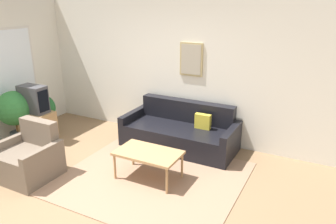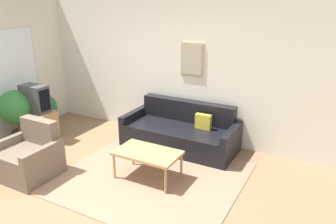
% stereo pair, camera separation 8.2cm
% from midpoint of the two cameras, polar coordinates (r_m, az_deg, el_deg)
% --- Properties ---
extents(ground_plane, '(16.00, 16.00, 0.00)m').
position_cam_midpoint_polar(ground_plane, '(4.86, -14.61, -13.78)').
color(ground_plane, '#846647').
extents(area_rug, '(2.63, 2.37, 0.01)m').
position_cam_midpoint_polar(area_rug, '(5.10, -3.33, -11.37)').
color(area_rug, '#937056').
rests_on(area_rug, ground_plane).
extents(wall_back, '(8.00, 0.09, 2.70)m').
position_cam_midpoint_polar(wall_back, '(6.28, -0.35, 7.80)').
color(wall_back, silver).
rests_on(wall_back, ground_plane).
extents(couch, '(2.05, 0.90, 0.80)m').
position_cam_midpoint_polar(couch, '(5.98, 1.80, -3.58)').
color(couch, black).
rests_on(couch, ground_plane).
extents(coffee_table, '(0.96, 0.58, 0.45)m').
position_cam_midpoint_polar(coffee_table, '(4.90, -3.94, -7.36)').
color(coffee_table, '#A87F51').
rests_on(coffee_table, ground_plane).
extents(tv_stand, '(0.65, 0.44, 0.57)m').
position_cam_midpoint_polar(tv_stand, '(6.74, -22.16, -2.31)').
color(tv_stand, '#A87F51').
rests_on(tv_stand, ground_plane).
extents(tv, '(0.53, 0.28, 0.51)m').
position_cam_midpoint_polar(tv, '(6.57, -22.73, 2.08)').
color(tv, '#424247').
rests_on(tv, tv_stand).
extents(armchair, '(0.84, 0.76, 0.84)m').
position_cam_midpoint_polar(armchair, '(5.47, -23.51, -7.53)').
color(armchair, '#6B5B4C').
rests_on(armchair, ground_plane).
extents(potted_plant_tall, '(0.64, 0.64, 0.99)m').
position_cam_midpoint_polar(potted_plant_tall, '(6.72, -25.51, 0.33)').
color(potted_plant_tall, '#383D42').
rests_on(potted_plant_tall, ground_plane).
extents(potted_plant_by_window, '(0.38, 0.38, 0.67)m').
position_cam_midpoint_polar(potted_plant_by_window, '(6.98, -21.69, -0.31)').
color(potted_plant_by_window, '#935638').
rests_on(potted_plant_by_window, ground_plane).
extents(potted_plant_small, '(0.53, 0.53, 0.83)m').
position_cam_midpoint_polar(potted_plant_small, '(6.86, -21.45, 0.34)').
color(potted_plant_small, beige).
rests_on(potted_plant_small, ground_plane).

